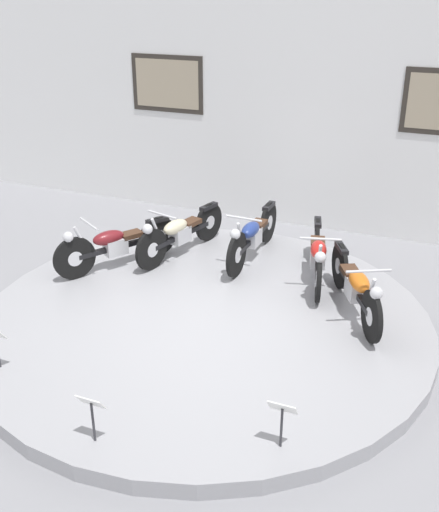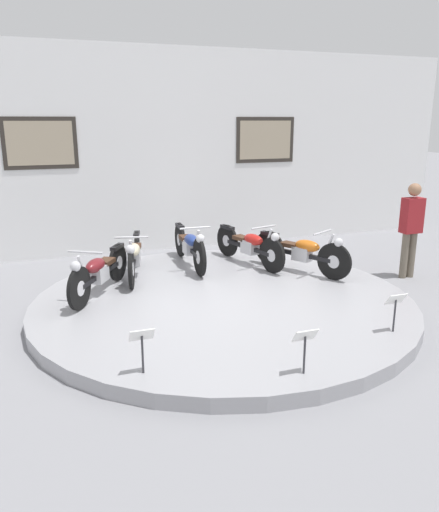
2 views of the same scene
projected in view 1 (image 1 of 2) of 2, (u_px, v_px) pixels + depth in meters
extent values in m
plane|color=gray|center=(205.00, 326.00, 7.66)|extent=(60.00, 60.00, 0.00)
cylinder|color=#99999E|center=(205.00, 320.00, 7.63)|extent=(5.68, 5.68, 0.18)
cube|color=white|center=(298.00, 104.00, 10.08)|extent=(14.00, 0.20, 4.24)
cube|color=#2D2823|center=(167.00, 84.00, 10.73)|extent=(1.40, 0.02, 1.00)
cube|color=tan|center=(167.00, 84.00, 10.73)|extent=(1.24, 0.02, 0.84)
cylinder|color=black|center=(75.00, 258.00, 8.35)|extent=(0.37, 0.56, 0.62)
cylinder|color=silver|center=(75.00, 258.00, 8.35)|extent=(0.17, 0.22, 0.22)
cylinder|color=black|center=(158.00, 236.00, 9.07)|extent=(0.37, 0.56, 0.62)
cylinder|color=silver|center=(158.00, 236.00, 9.07)|extent=(0.17, 0.22, 0.22)
cube|color=black|center=(118.00, 247.00, 8.71)|extent=(0.71, 1.09, 0.07)
cube|color=silver|center=(116.00, 246.00, 8.68)|extent=(0.34, 0.38, 0.24)
ellipsoid|color=maroon|center=(108.00, 238.00, 8.56)|extent=(0.44, 0.52, 0.20)
cube|color=#472D1E|center=(131.00, 235.00, 8.77)|extent=(0.34, 0.38, 0.07)
cube|color=black|center=(157.00, 220.00, 8.96)|extent=(0.27, 0.36, 0.06)
cylinder|color=silver|center=(83.00, 243.00, 8.35)|extent=(0.17, 0.24, 0.54)
cylinder|color=silver|center=(89.00, 224.00, 8.30)|extent=(0.48, 0.31, 0.03)
sphere|color=silver|center=(68.00, 237.00, 8.18)|extent=(0.15, 0.15, 0.15)
cylinder|color=black|center=(151.00, 250.00, 8.63)|extent=(0.21, 0.61, 0.62)
cylinder|color=silver|center=(151.00, 250.00, 8.63)|extent=(0.12, 0.23, 0.22)
cylinder|color=black|center=(209.00, 222.00, 9.61)|extent=(0.21, 0.61, 0.62)
cylinder|color=silver|center=(209.00, 222.00, 9.61)|extent=(0.12, 0.23, 0.22)
cube|color=black|center=(182.00, 235.00, 9.12)|extent=(0.38, 1.22, 0.07)
cube|color=silver|center=(180.00, 235.00, 9.08)|extent=(0.27, 0.36, 0.24)
ellipsoid|color=beige|center=(175.00, 227.00, 8.94)|extent=(0.33, 0.52, 0.20)
cube|color=#472D1E|center=(191.00, 222.00, 9.22)|extent=(0.27, 0.36, 0.07)
cube|color=black|center=(209.00, 207.00, 9.50)|extent=(0.19, 0.37, 0.06)
cylinder|color=silver|center=(158.00, 234.00, 8.65)|extent=(0.10, 0.25, 0.54)
cylinder|color=silver|center=(162.00, 215.00, 8.62)|extent=(0.53, 0.17, 0.03)
sphere|color=silver|center=(147.00, 229.00, 8.44)|extent=(0.15, 0.15, 0.15)
cylinder|color=black|center=(236.00, 255.00, 8.42)|extent=(0.07, 0.65, 0.65)
cylinder|color=silver|center=(236.00, 255.00, 8.42)|extent=(0.07, 0.23, 0.23)
cylinder|color=black|center=(268.00, 222.00, 9.54)|extent=(0.07, 0.65, 0.65)
cylinder|color=silver|center=(268.00, 222.00, 9.54)|extent=(0.07, 0.23, 0.23)
cube|color=black|center=(253.00, 238.00, 8.98)|extent=(0.09, 1.24, 0.07)
cube|color=silver|center=(252.00, 237.00, 8.94)|extent=(0.21, 0.32, 0.24)
ellipsoid|color=navy|center=(250.00, 230.00, 8.79)|extent=(0.23, 0.48, 0.20)
cube|color=#472D1E|center=(259.00, 224.00, 9.11)|extent=(0.21, 0.32, 0.07)
cube|color=black|center=(269.00, 206.00, 9.43)|extent=(0.11, 0.36, 0.06)
cylinder|color=silver|center=(241.00, 238.00, 8.46)|extent=(0.05, 0.25, 0.54)
cylinder|color=silver|center=(244.00, 218.00, 8.44)|extent=(0.54, 0.04, 0.03)
sphere|color=silver|center=(235.00, 234.00, 8.23)|extent=(0.15, 0.15, 0.15)
cylinder|color=black|center=(318.00, 279.00, 7.77)|extent=(0.21, 0.61, 0.62)
cylinder|color=silver|center=(318.00, 279.00, 7.77)|extent=(0.12, 0.23, 0.22)
cylinder|color=black|center=(317.00, 239.00, 8.99)|extent=(0.21, 0.61, 0.62)
cylinder|color=silver|center=(317.00, 239.00, 8.99)|extent=(0.12, 0.23, 0.22)
cube|color=black|center=(317.00, 257.00, 8.38)|extent=(0.39, 1.22, 0.07)
cube|color=silver|center=(318.00, 257.00, 8.34)|extent=(0.28, 0.36, 0.24)
ellipsoid|color=red|center=(319.00, 250.00, 8.18)|extent=(0.34, 0.52, 0.20)
cube|color=#472D1E|center=(318.00, 242.00, 8.52)|extent=(0.28, 0.36, 0.07)
cube|color=black|center=(318.00, 222.00, 8.88)|extent=(0.19, 0.37, 0.06)
cylinder|color=silver|center=(319.00, 260.00, 7.82)|extent=(0.11, 0.25, 0.54)
cylinder|color=silver|center=(320.00, 239.00, 7.81)|extent=(0.53, 0.17, 0.03)
sphere|color=silver|center=(320.00, 257.00, 7.58)|extent=(0.15, 0.15, 0.15)
cylinder|color=black|center=(372.00, 316.00, 6.91)|extent=(0.34, 0.58, 0.63)
cylinder|color=silver|center=(372.00, 316.00, 6.91)|extent=(0.16, 0.22, 0.22)
cylinder|color=black|center=(340.00, 266.00, 8.13)|extent=(0.34, 0.58, 0.63)
cylinder|color=silver|center=(340.00, 266.00, 8.13)|extent=(0.16, 0.22, 0.22)
cube|color=black|center=(354.00, 289.00, 7.52)|extent=(0.64, 1.13, 0.07)
cube|color=silver|center=(356.00, 289.00, 7.47)|extent=(0.33, 0.38, 0.24)
ellipsoid|color=#D16619|center=(359.00, 281.00, 7.31)|extent=(0.42, 0.53, 0.20)
cube|color=#472D1E|center=(350.00, 271.00, 7.66)|extent=(0.33, 0.38, 0.07)
cube|color=black|center=(342.00, 248.00, 8.01)|extent=(0.26, 0.37, 0.06)
cylinder|color=silver|center=(369.00, 295.00, 6.96)|extent=(0.16, 0.24, 0.54)
cylinder|color=silver|center=(369.00, 271.00, 6.95)|extent=(0.49, 0.28, 0.03)
sphere|color=silver|center=(376.00, 293.00, 6.71)|extent=(0.15, 0.15, 0.15)
cylinder|color=#333338|center=(93.00, 422.00, 5.41)|extent=(0.02, 0.02, 0.42)
cube|color=white|center=(91.00, 402.00, 5.32)|extent=(0.26, 0.11, 0.15)
cylinder|color=#333338|center=(281.00, 428.00, 5.34)|extent=(0.02, 0.02, 0.42)
cube|color=white|center=(282.00, 408.00, 5.25)|extent=(0.26, 0.11, 0.15)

